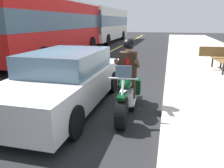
% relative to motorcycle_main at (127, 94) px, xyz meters
% --- Properties ---
extents(ground_plane, '(80.00, 80.00, 0.00)m').
position_rel_motorcycle_main_xyz_m(ground_plane, '(-0.54, -1.17, -0.45)').
color(ground_plane, black).
extents(lane_center_stripe, '(60.00, 0.16, 0.01)m').
position_rel_motorcycle_main_xyz_m(lane_center_stripe, '(-0.54, -3.17, -0.45)').
color(lane_center_stripe, '#E5DB4C').
rests_on(lane_center_stripe, ground_plane).
extents(motorcycle_main, '(2.22, 0.67, 1.26)m').
position_rel_motorcycle_main_xyz_m(motorcycle_main, '(0.00, 0.00, 0.00)').
color(motorcycle_main, black).
rests_on(motorcycle_main, ground_plane).
extents(rider_main, '(0.64, 0.57, 1.74)m').
position_rel_motorcycle_main_xyz_m(rider_main, '(-0.19, -0.01, 0.58)').
color(rider_main, black).
rests_on(rider_main, ground_plane).
extents(bus_near, '(11.05, 2.70, 3.30)m').
position_rel_motorcycle_main_xyz_m(bus_near, '(-7.48, -5.91, 1.42)').
color(bus_near, red).
rests_on(bus_near, ground_plane).
extents(bus_far, '(11.05, 2.70, 3.30)m').
position_rel_motorcycle_main_xyz_m(bus_far, '(-18.21, -5.66, 1.42)').
color(bus_far, white).
rests_on(bus_far, ground_plane).
extents(car_silver, '(4.60, 1.92, 1.40)m').
position_rel_motorcycle_main_xyz_m(car_silver, '(-0.06, -1.58, 0.24)').
color(car_silver, silver).
rests_on(car_silver, ground_plane).
extents(bench_sidewalk, '(1.84, 1.80, 0.95)m').
position_rel_motorcycle_main_xyz_m(bench_sidewalk, '(-4.96, 3.02, 0.26)').
color(bench_sidewalk, brown).
rests_on(bench_sidewalk, sidewalk_curb).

